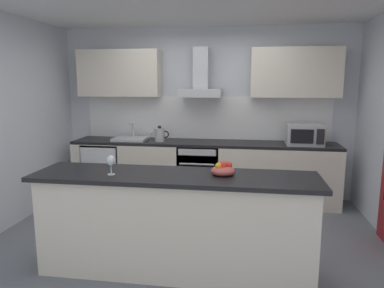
# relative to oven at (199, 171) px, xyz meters

# --- Properties ---
(ground) EXTENTS (5.46, 4.51, 0.02)m
(ground) POSITION_rel_oven_xyz_m (0.04, -1.41, -0.47)
(ground) COLOR slate
(wall_back) EXTENTS (5.46, 0.12, 2.60)m
(wall_back) POSITION_rel_oven_xyz_m (0.04, 0.41, 0.84)
(wall_back) COLOR silver
(wall_back) RESTS_ON ground
(backsplash_tile) EXTENTS (3.79, 0.02, 0.66)m
(backsplash_tile) POSITION_rel_oven_xyz_m (0.04, 0.33, 0.77)
(backsplash_tile) COLOR white
(counter_back) EXTENTS (3.93, 0.60, 0.90)m
(counter_back) POSITION_rel_oven_xyz_m (0.04, 0.03, -0.01)
(counter_back) COLOR beige
(counter_back) RESTS_ON ground
(counter_island) EXTENTS (2.60, 0.64, 0.95)m
(counter_island) POSITION_rel_oven_xyz_m (0.04, -2.10, 0.02)
(counter_island) COLOR beige
(counter_island) RESTS_ON ground
(upper_cabinets) EXTENTS (3.87, 0.32, 0.70)m
(upper_cabinets) POSITION_rel_oven_xyz_m (0.04, 0.18, 1.45)
(upper_cabinets) COLOR beige
(oven) EXTENTS (0.60, 0.62, 0.80)m
(oven) POSITION_rel_oven_xyz_m (0.00, 0.00, 0.00)
(oven) COLOR slate
(oven) RESTS_ON ground
(refrigerator) EXTENTS (0.58, 0.60, 0.85)m
(refrigerator) POSITION_rel_oven_xyz_m (-1.48, -0.00, -0.03)
(refrigerator) COLOR white
(refrigerator) RESTS_ON ground
(microwave) EXTENTS (0.50, 0.38, 0.30)m
(microwave) POSITION_rel_oven_xyz_m (1.49, -0.03, 0.59)
(microwave) COLOR #B7BABC
(microwave) RESTS_ON counter_back
(sink) EXTENTS (0.50, 0.40, 0.26)m
(sink) POSITION_rel_oven_xyz_m (-1.07, 0.01, 0.47)
(sink) COLOR silver
(sink) RESTS_ON counter_back
(kettle) EXTENTS (0.29, 0.15, 0.24)m
(kettle) POSITION_rel_oven_xyz_m (-0.60, -0.03, 0.55)
(kettle) COLOR #B7BABC
(kettle) RESTS_ON counter_back
(range_hood) EXTENTS (0.62, 0.45, 0.72)m
(range_hood) POSITION_rel_oven_xyz_m (0.00, 0.13, 1.33)
(range_hood) COLOR #B7BABC
(wine_glass) EXTENTS (0.08, 0.08, 0.18)m
(wine_glass) POSITION_rel_oven_xyz_m (-0.52, -2.20, 0.62)
(wine_glass) COLOR silver
(wine_glass) RESTS_ON counter_island
(fruit_bowl) EXTENTS (0.22, 0.22, 0.13)m
(fruit_bowl) POSITION_rel_oven_xyz_m (0.48, -2.04, 0.54)
(fruit_bowl) COLOR #B24C47
(fruit_bowl) RESTS_ON counter_island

